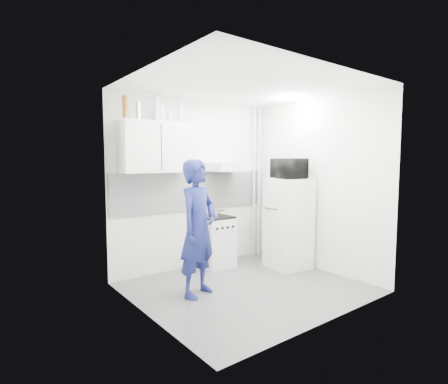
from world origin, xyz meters
TOP-DOWN VIEW (x-y plane):
  - floor at (0.00, 0.00)m, footprint 2.80×2.80m
  - ceiling at (0.00, 0.00)m, footprint 2.80×2.80m
  - wall_back at (0.00, 1.25)m, footprint 2.80×0.00m
  - wall_left at (-1.40, 0.00)m, footprint 0.00×2.60m
  - wall_right at (1.40, 0.00)m, footprint 0.00×2.60m
  - person at (-0.64, 0.18)m, footprint 0.72×0.61m
  - stove at (0.22, 1.00)m, footprint 0.48×0.48m
  - fridge at (1.10, 0.29)m, footprint 0.65×0.65m
  - stove_top at (0.22, 1.00)m, footprint 0.46×0.46m
  - saucepan at (0.18, 1.01)m, footprint 0.17×0.17m
  - microwave at (1.10, 0.29)m, footprint 0.65×0.54m
  - bottle_a at (-1.17, 1.07)m, footprint 0.07×0.07m
  - bottle_b at (-1.00, 1.07)m, footprint 0.06×0.06m
  - bottle_d at (-0.73, 1.07)m, footprint 0.08×0.08m
  - canister_a at (-0.66, 1.07)m, footprint 0.09×0.09m
  - canister_b at (-0.53, 1.07)m, footprint 0.07×0.07m
  - bottle_e at (-0.35, 1.07)m, footprint 0.07×0.07m
  - upper_cabinet at (-0.75, 1.07)m, footprint 1.00×0.35m
  - range_hood at (0.45, 1.00)m, footprint 0.60×0.50m
  - backsplash at (0.00, 1.24)m, footprint 2.74×0.03m
  - pipe_a at (1.30, 1.17)m, footprint 0.05×0.05m
  - pipe_b at (1.18, 1.17)m, footprint 0.04×0.04m
  - ceiling_spot_fixture at (1.00, 0.20)m, footprint 0.10×0.10m

SIDE VIEW (x-z plane):
  - floor at x=0.00m, z-range 0.00..0.00m
  - stove at x=0.22m, z-range 0.00..0.77m
  - fridge at x=1.10m, z-range 0.00..1.39m
  - stove_top at x=0.22m, z-range 0.77..0.80m
  - person at x=-0.64m, z-range 0.00..1.68m
  - saucepan at x=0.18m, z-range 0.80..0.89m
  - backsplash at x=0.00m, z-range 0.90..1.50m
  - wall_left at x=-1.40m, z-range 0.00..2.60m
  - wall_right at x=1.40m, z-range 0.00..2.60m
  - pipe_a at x=1.30m, z-range 0.00..2.60m
  - pipe_b at x=1.18m, z-range 0.00..2.60m
  - wall_back at x=0.00m, z-range -0.10..2.70m
  - microwave at x=1.10m, z-range 1.39..1.70m
  - range_hood at x=0.45m, z-range 1.50..1.64m
  - upper_cabinet at x=-0.75m, z-range 1.50..2.20m
  - canister_b at x=-0.53m, z-range 2.20..2.34m
  - canister_a at x=-0.66m, z-range 2.20..2.43m
  - bottle_b at x=-1.00m, z-range 2.20..2.45m
  - bottle_e at x=-0.35m, z-range 2.20..2.50m
  - bottle_a at x=-1.17m, z-range 2.20..2.50m
  - bottle_d at x=-0.73m, z-range 2.20..2.54m
  - ceiling_spot_fixture at x=1.00m, z-range 2.56..2.58m
  - ceiling at x=0.00m, z-range 2.60..2.60m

